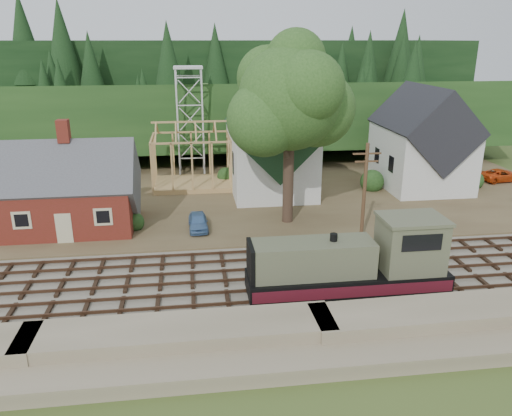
{
  "coord_description": "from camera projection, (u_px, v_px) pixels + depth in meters",
  "views": [
    {
      "loc": [
        -6.02,
        -29.93,
        15.37
      ],
      "look_at": [
        -1.28,
        6.0,
        3.0
      ],
      "focal_mm": 35.0,
      "sensor_mm": 36.0,
      "label": 1
    }
  ],
  "objects": [
    {
      "name": "railroad_bed",
      "position": [
        286.0,
        276.0,
        33.77
      ],
      "size": [
        64.0,
        11.0,
        0.16
      ],
      "primitive_type": "cube",
      "color": "#726B5B",
      "rests_on": "ground"
    },
    {
      "name": "hillside",
      "position": [
        233.0,
        149.0,
        73.2
      ],
      "size": [
        70.0,
        28.96,
        12.74
      ],
      "primitive_type": "cube",
      "rotation": [
        -0.17,
        0.0,
        0.0
      ],
      "color": "#1E3F19",
      "rests_on": "ground"
    },
    {
      "name": "lattice_tower",
      "position": [
        189.0,
        88.0,
        56.08
      ],
      "size": [
        3.2,
        3.2,
        12.12
      ],
      "color": "silver",
      "rests_on": "village_flat"
    },
    {
      "name": "telegraph_pole_near",
      "position": [
        364.0,
        191.0,
        38.17
      ],
      "size": [
        2.2,
        0.28,
        8.0
      ],
      "color": "#4C331E",
      "rests_on": "ground"
    },
    {
      "name": "car_red",
      "position": [
        501.0,
        175.0,
        55.27
      ],
      "size": [
        5.04,
        2.8,
        1.33
      ],
      "primitive_type": "imported",
      "rotation": [
        0.0,
        0.0,
        1.7
      ],
      "color": "#D34210",
      "rests_on": "village_flat"
    },
    {
      "name": "locomotive",
      "position": [
        356.0,
        264.0,
        30.74
      ],
      "size": [
        12.32,
        3.08,
        4.92
      ],
      "color": "black",
      "rests_on": "railroad_bed"
    },
    {
      "name": "car_blue",
      "position": [
        198.0,
        222.0,
        41.3
      ],
      "size": [
        1.65,
        3.89,
        1.31
      ],
      "primitive_type": "imported",
      "rotation": [
        0.0,
        0.0,
        0.03
      ],
      "color": "#4F77AA",
      "rests_on": "village_flat"
    },
    {
      "name": "ground",
      "position": [
        286.0,
        277.0,
        33.8
      ],
      "size": [
        140.0,
        140.0,
        0.0
      ],
      "primitive_type": "plane",
      "color": "#384C1E",
      "rests_on": "ground"
    },
    {
      "name": "embankment",
      "position": [
        317.0,
        351.0,
        25.82
      ],
      "size": [
        64.0,
        5.0,
        1.6
      ],
      "primitive_type": "cube",
      "color": "#7F7259",
      "rests_on": "ground"
    },
    {
      "name": "timber_frame",
      "position": [
        192.0,
        159.0,
        52.64
      ],
      "size": [
        8.2,
        6.2,
        6.99
      ],
      "color": "tan",
      "rests_on": "village_flat"
    },
    {
      "name": "patio_set",
      "position": [
        97.0,
        209.0,
        40.01
      ],
      "size": [
        2.18,
        2.18,
        2.43
      ],
      "color": "silver",
      "rests_on": "village_flat"
    },
    {
      "name": "farmhouse",
      "position": [
        422.0,
        144.0,
        52.28
      ],
      "size": [
        8.4,
        10.8,
        10.6
      ],
      "color": "silver",
      "rests_on": "village_flat"
    },
    {
      "name": "church",
      "position": [
        270.0,
        144.0,
        50.83
      ],
      "size": [
        8.4,
        15.17,
        13.0
      ],
      "color": "silver",
      "rests_on": "village_flat"
    },
    {
      "name": "big_tree",
      "position": [
        292.0,
        105.0,
        40.22
      ],
      "size": [
        10.9,
        8.4,
        14.7
      ],
      "color": "#38281E",
      "rests_on": "village_flat"
    },
    {
      "name": "depot",
      "position": [
        71.0,
        194.0,
        41.09
      ],
      "size": [
        10.8,
        7.41,
        9.0
      ],
      "color": "maroon",
      "rests_on": "village_flat"
    },
    {
      "name": "village_flat",
      "position": [
        253.0,
        196.0,
        50.63
      ],
      "size": [
        64.0,
        26.0,
        0.3
      ],
      "primitive_type": "cube",
      "color": "brown",
      "rests_on": "ground"
    },
    {
      "name": "ridge",
      "position": [
        225.0,
        130.0,
        88.21
      ],
      "size": [
        80.0,
        20.0,
        12.0
      ],
      "primitive_type": "cube",
      "color": "black",
      "rests_on": "ground"
    }
  ]
}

